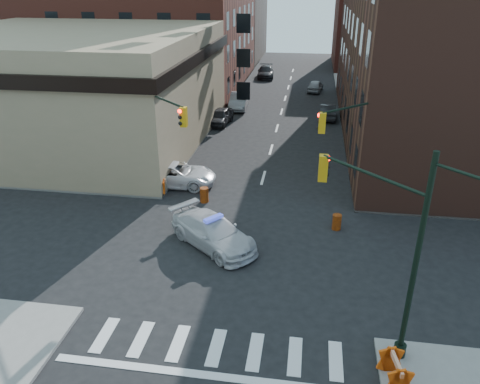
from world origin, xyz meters
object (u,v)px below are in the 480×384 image
(parked_car_wfar, at_px, (239,101))
(barricade_se_a, at_px, (395,371))
(parked_car_wnear, at_px, (220,116))
(pedestrian_a, at_px, (120,162))
(pickup, at_px, (175,174))
(parked_car_enear, at_px, (328,111))
(barricade_nw_a, at_px, (156,186))
(barrel_road, at_px, (337,222))
(police_car, at_px, (213,232))
(barrel_bank, at_px, (204,195))
(pedestrian_b, at_px, (127,171))

(parked_car_wfar, relative_size, barricade_se_a, 3.70)
(parked_car_wnear, xyz_separation_m, pedestrian_a, (-4.48, -13.76, 0.31))
(pickup, distance_m, parked_car_enear, 21.00)
(barricade_nw_a, bearing_deg, parked_car_enear, 48.45)
(parked_car_enear, relative_size, barrel_road, 4.88)
(police_car, distance_m, barrel_bank, 5.33)
(parked_car_wnear, xyz_separation_m, pedestrian_b, (-3.28, -15.59, 0.41))
(pedestrian_b, relative_size, barricade_se_a, 1.48)
(pedestrian_a, height_order, barricade_se_a, pedestrian_a)
(pickup, relative_size, barricade_se_a, 4.12)
(pedestrian_b, xyz_separation_m, barrel_road, (13.62, -3.69, -0.71))
(barrel_bank, bearing_deg, pedestrian_b, 165.95)
(parked_car_wfar, relative_size, pedestrian_a, 2.77)
(parked_car_wfar, relative_size, barricade_nw_a, 3.79)
(barrel_bank, bearing_deg, pickup, 138.04)
(pickup, bearing_deg, parked_car_enear, -31.11)
(police_car, distance_m, barricade_se_a, 11.45)
(police_car, distance_m, barrel_road, 7.04)
(police_car, xyz_separation_m, barricade_se_a, (8.03, -8.17, -0.13))
(pedestrian_a, relative_size, barricade_se_a, 1.34)
(barrel_road, height_order, barrel_bank, barrel_bank)
(pedestrian_b, bearing_deg, pickup, -1.54)
(pickup, relative_size, parked_car_enear, 1.28)
(parked_car_enear, bearing_deg, pedestrian_b, 55.94)
(parked_car_wnear, bearing_deg, parked_car_enear, 25.24)
(parked_car_wfar, xyz_separation_m, barrel_road, (9.49, -25.29, -0.38))
(barricade_se_a, bearing_deg, pedestrian_b, 36.78)
(parked_car_wnear, bearing_deg, parked_car_wfar, 88.27)
(police_car, relative_size, parked_car_wnear, 1.25)
(parked_car_enear, height_order, pedestrian_b, pedestrian_b)
(pickup, relative_size, parked_car_wnear, 1.27)
(pickup, height_order, parked_car_wnear, pickup)
(pedestrian_a, bearing_deg, barricade_se_a, -9.61)
(parked_car_wnear, xyz_separation_m, parked_car_enear, (10.21, 3.49, -0.03))
(parked_car_wfar, distance_m, barricade_se_a, 37.86)
(pedestrian_a, bearing_deg, police_car, -9.24)
(parked_car_enear, bearing_deg, parked_car_wfar, -13.82)
(parked_car_wnear, bearing_deg, pedestrian_b, -95.53)
(pedestrian_b, height_order, barricade_se_a, pedestrian_b)
(barricade_nw_a, bearing_deg, barricade_se_a, -59.00)
(pedestrian_a, relative_size, barrel_bank, 1.91)
(barrel_bank, bearing_deg, pedestrian_a, 154.48)
(barricade_se_a, bearing_deg, police_car, 35.20)
(police_car, xyz_separation_m, barrel_bank, (-1.62, 5.07, -0.32))
(pickup, relative_size, barrel_bank, 5.90)
(parked_car_enear, distance_m, barricade_nw_a, 22.93)
(parked_car_enear, distance_m, barricade_se_a, 33.74)
(police_car, height_order, barricade_nw_a, police_car)
(pedestrian_a, xyz_separation_m, barrel_road, (14.82, -5.52, -0.61))
(pedestrian_b, bearing_deg, barricade_se_a, -62.35)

